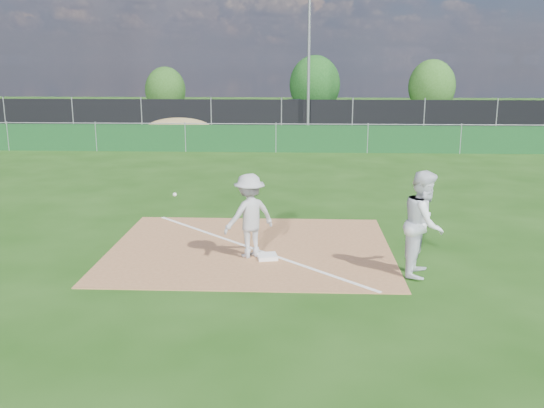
{
  "coord_description": "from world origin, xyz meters",
  "views": [
    {
      "loc": [
        1.03,
        -11.45,
        3.97
      ],
      "look_at": [
        0.46,
        1.0,
        1.0
      ],
      "focal_mm": 40.0,
      "sensor_mm": 36.0,
      "label": 1
    }
  ],
  "objects": [
    {
      "name": "ground",
      "position": [
        0.0,
        10.0,
        0.0
      ],
      "size": [
        90.0,
        90.0,
        0.0
      ],
      "primitive_type": "plane",
      "color": "#183F0D",
      "rests_on": "ground"
    },
    {
      "name": "infield_dirt",
      "position": [
        0.0,
        1.0,
        0.01
      ],
      "size": [
        6.0,
        5.0,
        0.02
      ],
      "primitive_type": "cube",
      "color": "#98633C",
      "rests_on": "ground"
    },
    {
      "name": "foul_line",
      "position": [
        0.0,
        1.0,
        0.03
      ],
      "size": [
        5.01,
        5.01,
        0.01
      ],
      "primitive_type": "cube",
      "rotation": [
        0.0,
        0.0,
        0.79
      ],
      "color": "white",
      "rests_on": "infield_dirt"
    },
    {
      "name": "green_fence",
      "position": [
        0.0,
        15.0,
        0.6
      ],
      "size": [
        44.0,
        0.05,
        1.2
      ],
      "primitive_type": "cube",
      "color": "#0F3A17",
      "rests_on": "ground"
    },
    {
      "name": "dirt_mound",
      "position": [
        -5.0,
        18.5,
        0.58
      ],
      "size": [
        3.38,
        2.6,
        1.17
      ],
      "primitive_type": "ellipsoid",
      "color": "olive",
      "rests_on": "ground"
    },
    {
      "name": "black_fence",
      "position": [
        0.0,
        23.0,
        0.9
      ],
      "size": [
        46.0,
        0.04,
        1.8
      ],
      "primitive_type": "cube",
      "color": "black",
      "rests_on": "ground"
    },
    {
      "name": "parking_lot",
      "position": [
        0.0,
        28.0,
        0.01
      ],
      "size": [
        46.0,
        9.0,
        0.01
      ],
      "primitive_type": "cube",
      "color": "black",
      "rests_on": "ground"
    },
    {
      "name": "light_pole",
      "position": [
        1.5,
        22.7,
        4.0
      ],
      "size": [
        0.16,
        0.16,
        8.0
      ],
      "primitive_type": "cylinder",
      "color": "slate",
      "rests_on": "ground"
    },
    {
      "name": "first_base",
      "position": [
        0.4,
        0.31,
        0.06
      ],
      "size": [
        0.46,
        0.46,
        0.08
      ],
      "primitive_type": "cube",
      "rotation": [
        0.0,
        0.0,
        0.2
      ],
      "color": "white",
      "rests_on": "infield_dirt"
    },
    {
      "name": "play_at_first",
      "position": [
        0.03,
        0.44,
        0.88
      ],
      "size": [
        2.2,
        1.16,
        1.73
      ],
      "color": "#B2B3B5",
      "rests_on": "infield_dirt"
    },
    {
      "name": "runner",
      "position": [
        3.37,
        -0.43,
        1.0
      ],
      "size": [
        1.02,
        1.16,
        2.0
      ],
      "primitive_type": "imported",
      "rotation": [
        0.0,
        0.0,
        1.26
      ],
      "color": "silver",
      "rests_on": "ground"
    },
    {
      "name": "car_left",
      "position": [
        -4.29,
        26.72,
        0.77
      ],
      "size": [
        4.81,
        3.33,
        1.52
      ],
      "primitive_type": "imported",
      "rotation": [
        0.0,
        0.0,
        1.95
      ],
      "color": "#ACAFB4",
      "rests_on": "parking_lot"
    },
    {
      "name": "car_mid",
      "position": [
        0.93,
        27.97,
        0.74
      ],
      "size": [
        4.68,
        2.63,
        1.46
      ],
      "primitive_type": "imported",
      "rotation": [
        0.0,
        0.0,
        1.31
      ],
      "color": "black",
      "rests_on": "parking_lot"
    },
    {
      "name": "car_right",
      "position": [
        3.19,
        28.31,
        0.72
      ],
      "size": [
        4.95,
        2.09,
        1.43
      ],
      "primitive_type": "imported",
      "rotation": [
        0.0,
        0.0,
        1.55
      ],
      "color": "black",
      "rests_on": "parking_lot"
    },
    {
      "name": "tree_left",
      "position": [
        -8.85,
        33.32,
        1.8
      ],
      "size": [
        2.95,
        2.95,
        3.5
      ],
      "color": "#382316",
      "rests_on": "ground"
    },
    {
      "name": "tree_mid",
      "position": [
        2.09,
        33.04,
        2.22
      ],
      "size": [
        3.64,
        3.64,
        4.32
      ],
      "color": "#382316",
      "rests_on": "ground"
    },
    {
      "name": "tree_right",
      "position": [
        10.67,
        34.05,
        2.07
      ],
      "size": [
        3.39,
        3.39,
        4.03
      ],
      "color": "#382316",
      "rests_on": "ground"
    }
  ]
}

